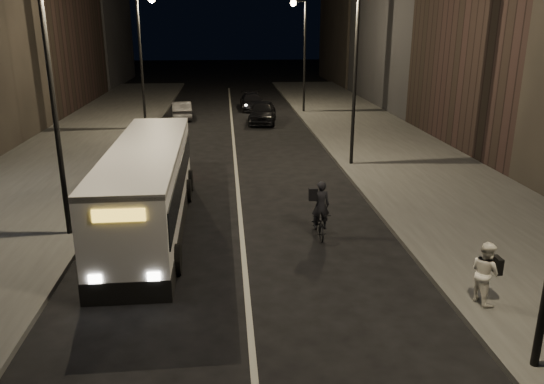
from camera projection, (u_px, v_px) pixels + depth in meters
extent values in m
plane|color=black|center=(247.00, 288.00, 13.99)|extent=(180.00, 180.00, 0.00)
cube|color=#3E3E3B|center=(396.00, 154.00, 27.96)|extent=(7.00, 70.00, 0.16)
cube|color=#3E3E3B|center=(65.00, 161.00, 26.53)|extent=(7.00, 70.00, 0.16)
cylinder|color=black|center=(355.00, 80.00, 24.57)|extent=(0.16, 0.16, 8.00)
cylinder|color=black|center=(305.00, 58.00, 39.75)|extent=(0.16, 0.16, 8.00)
cube|color=black|center=(299.00, 1.00, 38.49)|extent=(0.90, 0.08, 0.08)
sphere|color=#FFD18C|center=(293.00, 3.00, 38.48)|extent=(0.44, 0.44, 0.44)
cylinder|color=black|center=(54.00, 110.00, 16.05)|extent=(0.16, 0.16, 8.00)
cylinder|color=black|center=(141.00, 65.00, 33.12)|extent=(0.16, 0.16, 8.00)
cube|color=white|center=(149.00, 188.00, 17.76)|extent=(2.34, 10.59, 2.82)
cube|color=black|center=(148.00, 177.00, 17.64)|extent=(2.40, 10.24, 1.01)
cube|color=white|center=(146.00, 148.00, 17.34)|extent=(2.35, 10.59, 0.16)
cube|color=gold|center=(119.00, 215.00, 12.46)|extent=(1.23, 0.12, 0.31)
cylinder|color=black|center=(94.00, 263.00, 14.45)|extent=(0.32, 0.88, 0.88)
cylinder|color=black|center=(175.00, 260.00, 14.66)|extent=(0.32, 0.88, 0.88)
cylinder|color=black|center=(132.00, 187.00, 21.12)|extent=(0.32, 0.88, 0.88)
cylinder|color=black|center=(188.00, 185.00, 21.33)|extent=(0.32, 0.88, 0.88)
imported|color=black|center=(319.00, 223.00, 17.31)|extent=(0.60, 1.69, 0.88)
imported|color=black|center=(321.00, 205.00, 16.91)|extent=(0.59, 0.39, 1.61)
imported|color=white|center=(485.00, 272.00, 12.78)|extent=(0.76, 0.88, 1.57)
imported|color=black|center=(262.00, 112.00, 36.79)|extent=(2.35, 4.70, 1.54)
imported|color=#39393B|center=(182.00, 110.00, 38.45)|extent=(1.75, 3.99, 1.28)
imported|color=black|center=(252.00, 102.00, 42.61)|extent=(1.86, 4.38, 1.26)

